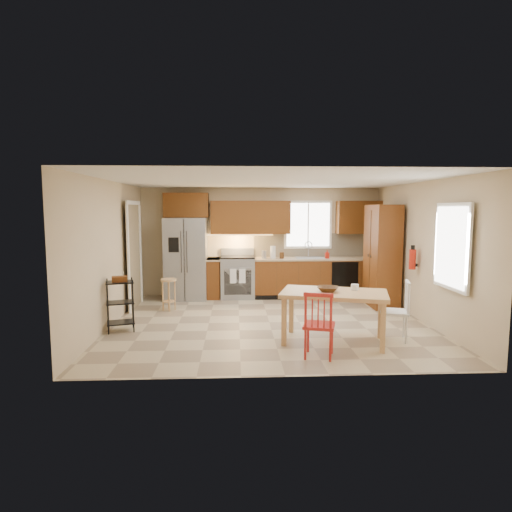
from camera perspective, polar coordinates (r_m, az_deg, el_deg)
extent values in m
plane|color=tan|center=(7.73, 1.78, -8.82)|extent=(5.50, 5.50, 0.00)
cube|color=silver|center=(7.48, 1.84, 10.00)|extent=(5.50, 5.00, 0.02)
cube|color=#CCB793|center=(9.99, 0.66, 1.89)|extent=(5.50, 0.02, 2.50)
cube|color=#CCB793|center=(5.03, 4.08, -2.47)|extent=(5.50, 0.02, 2.50)
cube|color=#CCB793|center=(7.78, -18.82, 0.31)|extent=(0.02, 5.00, 2.50)
cube|color=#CCB793|center=(8.19, 21.35, 0.50)|extent=(0.02, 5.00, 2.50)
cube|color=gray|center=(9.69, -9.29, -0.34)|extent=(0.92, 0.75, 1.82)
cube|color=gray|center=(9.75, -2.46, -2.90)|extent=(0.76, 0.63, 0.92)
cube|color=brown|center=(9.78, -5.69, -2.95)|extent=(0.30, 0.60, 0.90)
cube|color=brown|center=(9.95, 8.21, -2.83)|extent=(2.92, 0.60, 0.90)
cube|color=black|center=(9.79, 11.76, -3.04)|extent=(0.60, 0.02, 0.78)
cube|color=beige|center=(10.14, 7.97, 1.47)|extent=(2.92, 0.03, 0.55)
cube|color=#5A2C0F|center=(9.83, -9.28, 6.70)|extent=(1.00, 0.35, 0.55)
cube|color=#5A2C0F|center=(9.77, -0.74, 5.17)|extent=(1.80, 0.35, 0.75)
cube|color=#5A2C0F|center=(10.17, 13.53, 5.04)|extent=(1.00, 0.35, 0.75)
cube|color=white|center=(10.07, 6.95, 4.17)|extent=(1.12, 0.04, 1.12)
cube|color=gray|center=(9.86, 7.16, -0.49)|extent=(0.62, 0.46, 0.16)
cube|color=#FFBF66|center=(9.76, -2.49, 2.85)|extent=(1.60, 0.30, 0.01)
imported|color=#AE1A0C|center=(9.82, 9.46, 0.24)|extent=(0.09, 0.09, 0.19)
cylinder|color=silver|center=(9.68, 2.26, 0.50)|extent=(0.12, 0.12, 0.28)
cylinder|color=gray|center=(9.67, 1.08, 0.20)|extent=(0.11, 0.11, 0.18)
cylinder|color=#503215|center=(9.67, 3.46, 0.08)|extent=(0.10, 0.10, 0.14)
cube|color=brown|center=(9.20, 16.44, 0.01)|extent=(0.50, 0.95, 2.10)
cylinder|color=#AE1A0C|center=(8.30, 20.14, -0.43)|extent=(0.12, 0.12, 0.36)
cube|color=white|center=(7.11, 24.67, 1.16)|extent=(0.04, 1.02, 1.32)
cube|color=#8C7A59|center=(9.03, -16.02, -0.09)|extent=(0.04, 0.95, 2.10)
imported|color=#503215|center=(6.54, 9.54, -4.77)|extent=(0.39, 0.39, 0.08)
cylinder|color=silver|center=(6.73, 13.03, -4.27)|extent=(0.14, 0.14, 0.13)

